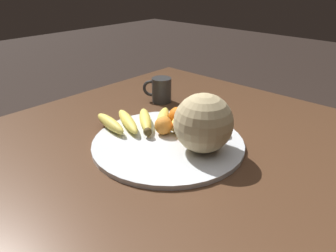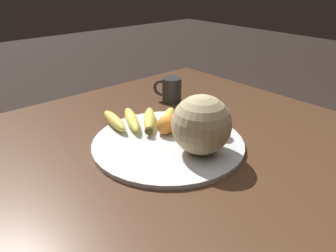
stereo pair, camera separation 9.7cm
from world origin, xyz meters
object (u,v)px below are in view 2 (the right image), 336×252
object	(u,v)px
banana_bunch	(149,120)
orange_top_small	(196,111)
kitchen_table	(162,173)
orange_back_left	(165,125)
orange_front_left	(181,116)
orange_side_extra	(211,120)
produce_tag	(192,127)
orange_front_right	(202,125)
orange_back_right	(183,127)
fruit_bowl	(168,143)
melon	(201,125)
orange_mid_center	(218,127)
ceramic_mug	(171,90)

from	to	relation	value
banana_bunch	orange_top_small	distance (m)	0.16
kitchen_table	orange_back_left	world-z (taller)	orange_back_left
orange_front_left	orange_side_extra	distance (m)	0.10
orange_top_small	produce_tag	bearing A→B (deg)	31.56
orange_front_right	orange_back_left	distance (m)	0.11
orange_back_left	orange_back_right	world-z (taller)	orange_back_right
orange_back_left	orange_top_small	bearing A→B (deg)	-177.74
fruit_bowl	produce_tag	xyz separation A→B (m)	(-0.12, -0.02, 0.01)
orange_front_right	melon	bearing A→B (deg)	42.02
orange_back_right	melon	bearing A→B (deg)	73.91
kitchen_table	orange_mid_center	world-z (taller)	orange_mid_center
banana_bunch	produce_tag	distance (m)	0.14
melon	orange_top_small	distance (m)	0.21
orange_side_extra	produce_tag	distance (m)	0.07
orange_front_right	orange_mid_center	distance (m)	0.05
orange_front_right	orange_top_small	bearing A→B (deg)	-125.07
fruit_bowl	orange_front_left	xyz separation A→B (m)	(-0.11, -0.06, 0.04)
fruit_bowl	orange_back_right	xyz separation A→B (m)	(-0.06, 0.01, 0.04)
produce_tag	ceramic_mug	size ratio (longest dim) A/B	0.72
banana_bunch	orange_front_right	size ratio (longest dim) A/B	4.87
banana_bunch	orange_front_left	distance (m)	0.11
orange_back_right	orange_top_small	bearing A→B (deg)	-153.86
orange_front_left	orange_side_extra	size ratio (longest dim) A/B	1.00
fruit_bowl	ceramic_mug	world-z (taller)	ceramic_mug
kitchen_table	orange_mid_center	bearing A→B (deg)	158.29
melon	orange_back_right	bearing A→B (deg)	-106.09
orange_top_small	ceramic_mug	xyz separation A→B (m)	(-0.08, -0.22, 0.00)
orange_back_right	kitchen_table	bearing A→B (deg)	1.16
orange_top_small	orange_side_extra	world-z (taller)	orange_top_small
orange_front_left	orange_top_small	size ratio (longest dim) A/B	0.84
orange_mid_center	orange_back_left	distance (m)	0.16
melon	fruit_bowl	bearing A→B (deg)	-75.35
orange_back_left	orange_back_right	bearing A→B (deg)	122.67
melon	orange_back_right	world-z (taller)	melon
banana_bunch	orange_front_left	bearing A→B (deg)	-87.63
orange_side_extra	ceramic_mug	distance (m)	0.30
orange_front_right	ceramic_mug	size ratio (longest dim) A/B	0.59
produce_tag	ceramic_mug	bearing A→B (deg)	-83.39
fruit_bowl	orange_front_right	size ratio (longest dim) A/B	7.44
orange_back_left	orange_side_extra	bearing A→B (deg)	155.26
orange_top_small	banana_bunch	bearing A→B (deg)	-29.02
orange_back_right	orange_side_extra	bearing A→B (deg)	171.46
banana_bunch	orange_back_left	world-z (taller)	orange_back_left
orange_back_right	orange_top_small	world-z (taller)	orange_top_small
kitchen_table	orange_mid_center	size ratio (longest dim) A/B	23.94
orange_mid_center	ceramic_mug	xyz separation A→B (m)	(-0.11, -0.34, 0.01)
orange_side_extra	kitchen_table	bearing A→B (deg)	-4.23
orange_mid_center	banana_bunch	bearing A→B (deg)	-61.02
ceramic_mug	fruit_bowl	bearing A→B (deg)	47.15
fruit_bowl	orange_back_left	xyz separation A→B (m)	(-0.03, -0.04, 0.04)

